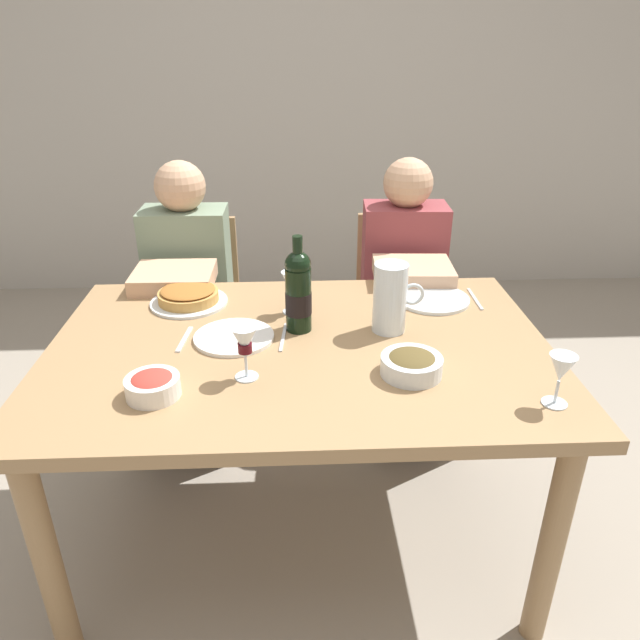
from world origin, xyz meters
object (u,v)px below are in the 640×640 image
(salad_bowl, at_px, (153,385))
(dinner_plate_left_setting, at_px, (433,299))
(wine_glass_centre, at_px, (292,284))
(chair_right, at_px, (396,300))
(dinner_plate_right_setting, at_px, (234,337))
(water_pitcher, at_px, (390,302))
(diner_right, at_px, (405,296))
(wine_bottle, at_px, (298,291))
(diner_left, at_px, (186,302))
(dining_table, at_px, (300,371))
(chair_left, at_px, (198,305))
(baked_tart, at_px, (188,296))
(wine_glass_right_diner, at_px, (245,343))
(wine_glass_left_diner, at_px, (561,370))
(olive_bowl, at_px, (412,364))

(salad_bowl, bearing_deg, dinner_plate_left_setting, 33.46)
(salad_bowl, height_order, dinner_plate_left_setting, salad_bowl)
(wine_glass_centre, relative_size, chair_right, 0.17)
(dinner_plate_right_setting, bearing_deg, chair_right, 52.55)
(water_pitcher, bearing_deg, diner_right, 74.30)
(dinner_plate_left_setting, bearing_deg, wine_bottle, -156.94)
(salad_bowl, bearing_deg, diner_left, 94.61)
(dinner_plate_right_setting, bearing_deg, wine_bottle, 15.68)
(dining_table, relative_size, dinner_plate_left_setting, 5.90)
(dinner_plate_left_setting, height_order, chair_left, chair_left)
(wine_bottle, bearing_deg, diner_right, 51.63)
(dining_table, xyz_separation_m, salad_bowl, (-0.38, -0.26, 0.12))
(dining_table, distance_m, chair_right, 1.02)
(dining_table, xyz_separation_m, wine_glass_centre, (-0.02, 0.23, 0.19))
(chair_right, bearing_deg, wine_glass_centre, 57.82)
(baked_tart, bearing_deg, dinner_plate_right_setting, -56.66)
(baked_tart, bearing_deg, wine_glass_right_diner, -65.07)
(wine_glass_left_diner, distance_m, dinner_plate_left_setting, 0.67)
(wine_glass_right_diner, bearing_deg, chair_right, 60.92)
(salad_bowl, height_order, olive_bowl, same)
(baked_tart, bearing_deg, diner_right, 23.02)
(salad_bowl, distance_m, olive_bowl, 0.68)
(dinner_plate_left_setting, bearing_deg, baked_tart, 179.10)
(olive_bowl, bearing_deg, chair_left, 125.16)
(dining_table, xyz_separation_m, wine_bottle, (-0.00, 0.10, 0.22))
(salad_bowl, xyz_separation_m, diner_right, (0.82, 0.92, -0.18))
(salad_bowl, relative_size, chair_right, 0.16)
(wine_glass_left_diner, xyz_separation_m, diner_left, (-1.09, 0.99, -0.24))
(wine_bottle, height_order, wine_glass_left_diner, wine_bottle)
(baked_tart, relative_size, olive_bowl, 1.56)
(diner_right, bearing_deg, dinner_plate_left_setting, 97.02)
(wine_bottle, distance_m, diner_right, 0.77)
(olive_bowl, bearing_deg, wine_glass_centre, 128.07)
(baked_tart, distance_m, diner_right, 0.91)
(diner_left, bearing_deg, chair_right, -163.73)
(dining_table, bearing_deg, diner_left, 124.93)
(baked_tart, xyz_separation_m, wine_glass_right_diner, (0.23, -0.49, 0.08))
(dining_table, relative_size, wine_bottle, 4.90)
(diner_left, bearing_deg, wine_bottle, 130.32)
(wine_bottle, relative_size, wine_glass_left_diner, 2.19)
(wine_glass_right_diner, relative_size, dinner_plate_right_setting, 0.62)
(baked_tart, distance_m, diner_left, 0.38)
(water_pitcher, bearing_deg, chair_left, 132.44)
(wine_glass_right_diner, xyz_separation_m, chair_right, (0.60, 1.08, -0.37))
(baked_tart, bearing_deg, wine_bottle, -29.59)
(olive_bowl, xyz_separation_m, diner_left, (-0.75, 0.83, -0.18))
(chair_left, xyz_separation_m, diner_left, (-0.00, -0.24, 0.12))
(salad_bowl, xyz_separation_m, diner_left, (-0.07, 0.91, -0.18))
(chair_left, height_order, diner_right, diner_right)
(dining_table, distance_m, dinner_plate_left_setting, 0.57)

